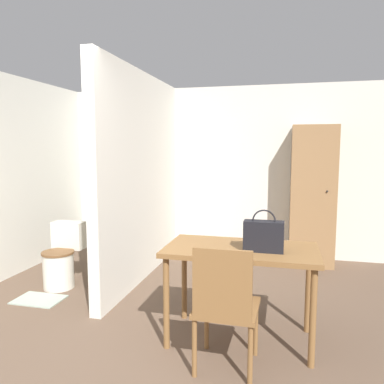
% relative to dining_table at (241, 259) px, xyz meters
% --- Properties ---
extents(wall_back, '(5.18, 0.12, 2.50)m').
position_rel_dining_table_xyz_m(wall_back, '(-0.86, 2.63, 0.55)').
color(wall_back, silver).
rests_on(wall_back, ground_plane).
extents(partition_wall, '(0.12, 2.51, 2.50)m').
position_rel_dining_table_xyz_m(partition_wall, '(-1.37, 1.31, 0.55)').
color(partition_wall, silver).
rests_on(partition_wall, ground_plane).
extents(dining_table, '(1.23, 0.67, 0.79)m').
position_rel_dining_table_xyz_m(dining_table, '(0.00, 0.00, 0.00)').
color(dining_table, brown).
rests_on(dining_table, ground_plane).
extents(wooden_chair, '(0.46, 0.46, 0.94)m').
position_rel_dining_table_xyz_m(wooden_chair, '(-0.05, -0.48, -0.19)').
color(wooden_chair, brown).
rests_on(wooden_chair, ground_plane).
extents(toilet, '(0.38, 0.51, 0.73)m').
position_rel_dining_table_xyz_m(toilet, '(-2.16, 0.75, -0.38)').
color(toilet, silver).
rests_on(toilet, ground_plane).
extents(handbag, '(0.31, 0.12, 0.33)m').
position_rel_dining_table_xyz_m(handbag, '(0.18, -0.07, 0.22)').
color(handbag, black).
rests_on(handbag, dining_table).
extents(wooden_cabinet, '(0.59, 0.49, 1.90)m').
position_rel_dining_table_xyz_m(wooden_cabinet, '(0.71, 2.32, 0.25)').
color(wooden_cabinet, '#997047').
rests_on(wooden_cabinet, ground_plane).
extents(bath_mat, '(0.50, 0.34, 0.01)m').
position_rel_dining_table_xyz_m(bath_mat, '(-2.16, 0.30, -0.69)').
color(bath_mat, '#99A899').
rests_on(bath_mat, ground_plane).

